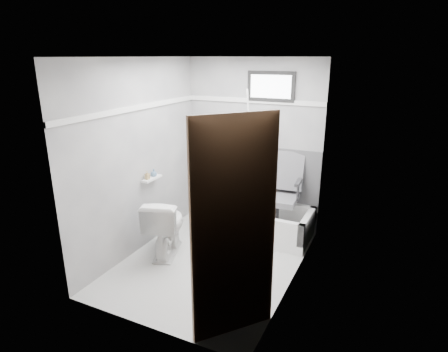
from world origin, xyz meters
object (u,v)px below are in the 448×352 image
Objects in this scene: office_chair at (278,193)px; door at (248,253)px; bathtub at (257,220)px; soap_bottle_a at (147,175)px; soap_bottle_b at (154,173)px; toilet at (166,226)px.

office_chair is 0.53× the size of door.
bathtub is at bearing 108.75° from door.
soap_bottle_a reaches higher than bathtub.
soap_bottle_a is 0.14m from soap_bottle_b.
toilet is at bearing 142.57° from door.
door is 17.64× the size of soap_bottle_a.
office_chair is 1.55m from toilet.
toilet is 0.38× the size of door.
toilet is (-1.13, -1.03, -0.27)m from office_chair.
soap_bottle_a is at bearing -143.21° from bathtub.
door is at bearing -37.53° from soap_bottle_b.
toilet is 2.11m from door.
soap_bottle_a is (-1.45, -0.92, 0.32)m from office_chair.
bathtub is at bearing 32.14° from soap_bottle_b.
door is (0.47, -2.26, 0.35)m from office_chair.
door reaches higher than soap_bottle_b.
office_chair is 10.12× the size of soap_bottle_b.
soap_bottle_b is at bearing 90.00° from soap_bottle_a.
toilet is at bearing -141.85° from office_chair.
soap_bottle_a reaches higher than soap_bottle_b.
soap_bottle_a is at bearing -90.00° from soap_bottle_b.
door reaches higher than toilet.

